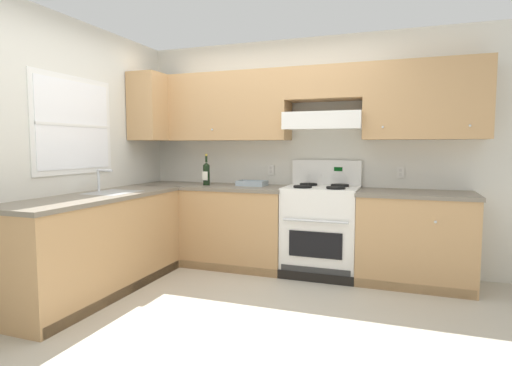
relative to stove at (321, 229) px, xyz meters
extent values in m
plane|color=#B2AA99|center=(-0.59, -1.25, -0.48)|extent=(7.04, 7.04, 0.00)
cube|color=silver|center=(-0.13, 0.37, 0.80)|extent=(4.68, 0.12, 2.55)
cube|color=tan|center=(-1.23, 0.13, 1.32)|extent=(1.67, 0.34, 0.76)
cube|color=tan|center=(0.98, 0.13, 1.32)|extent=(1.16, 0.34, 0.76)
cube|color=tan|center=(0.00, 0.13, 1.53)|extent=(0.80, 0.34, 0.34)
cube|color=white|center=(0.00, 0.09, 1.14)|extent=(0.80, 0.46, 0.17)
cube|color=white|center=(0.00, -0.13, 1.07)|extent=(0.80, 0.03, 0.04)
sphere|color=silver|center=(-1.23, -0.05, 1.06)|extent=(0.02, 0.02, 0.02)
sphere|color=silver|center=(0.60, -0.05, 1.06)|extent=(0.02, 0.02, 0.02)
sphere|color=silver|center=(1.36, -0.05, 1.06)|extent=(0.02, 0.02, 0.02)
cube|color=silver|center=(-0.65, 0.29, 0.60)|extent=(0.08, 0.01, 0.12)
cube|color=silver|center=(-0.65, 0.29, 0.62)|extent=(0.03, 0.00, 0.03)
cube|color=silver|center=(-0.65, 0.29, 0.58)|extent=(0.03, 0.00, 0.03)
cube|color=silver|center=(0.77, 0.29, 0.60)|extent=(0.08, 0.01, 0.12)
cube|color=silver|center=(0.77, 0.29, 0.62)|extent=(0.03, 0.00, 0.03)
cube|color=silver|center=(0.77, 0.29, 0.58)|extent=(0.03, 0.00, 0.03)
cube|color=silver|center=(-2.21, -1.15, 0.80)|extent=(0.12, 4.00, 2.55)
cube|color=white|center=(-2.15, -1.16, 1.07)|extent=(0.04, 1.00, 0.92)
cube|color=white|center=(-2.13, -1.16, 1.07)|extent=(0.01, 0.90, 0.82)
cube|color=white|center=(-2.13, -1.16, 1.07)|extent=(0.01, 0.90, 0.02)
cube|color=tan|center=(-1.97, -0.05, 1.32)|extent=(0.34, 0.64, 0.76)
cube|color=tan|center=(-1.25, -0.01, -0.04)|extent=(1.73, 0.61, 0.87)
cube|color=#756B5B|center=(-1.25, -0.01, 0.41)|extent=(1.76, 0.63, 0.04)
cube|color=tan|center=(0.92, -0.01, -0.04)|extent=(1.08, 0.61, 0.87)
cube|color=#756B5B|center=(0.92, -0.01, 0.41)|extent=(1.10, 0.63, 0.04)
cube|color=black|center=(-0.33, -0.28, -0.43)|extent=(3.54, 0.06, 0.09)
sphere|color=silver|center=(-1.60, -0.33, 0.20)|extent=(0.03, 0.03, 0.03)
sphere|color=silver|center=(1.08, -0.33, 0.20)|extent=(0.03, 0.03, 0.03)
cube|color=tan|center=(-1.83, -1.26, -0.04)|extent=(0.61, 1.89, 0.87)
cube|color=#756B5B|center=(-1.83, -1.26, 0.41)|extent=(0.63, 1.91, 0.04)
cube|color=black|center=(-1.56, -1.26, -0.43)|extent=(0.06, 1.85, 0.09)
cube|color=#999B9E|center=(-1.83, -1.02, 0.43)|extent=(0.40, 0.48, 0.01)
cube|color=#28282B|center=(-1.83, -1.02, 0.36)|extent=(0.34, 0.42, 0.14)
cylinder|color=silver|center=(-1.99, -1.02, 0.54)|extent=(0.03, 0.03, 0.22)
cylinder|color=silver|center=(-1.91, -1.02, 0.64)|extent=(0.16, 0.02, 0.02)
cube|color=white|center=(0.00, 0.00, -0.02)|extent=(0.76, 0.58, 0.91)
cube|color=black|center=(0.00, -0.30, -0.10)|extent=(0.53, 0.01, 0.26)
cylinder|color=silver|center=(0.00, -0.32, 0.14)|extent=(0.65, 0.02, 0.02)
cube|color=#333333|center=(0.00, -0.30, -0.38)|extent=(0.70, 0.01, 0.11)
cube|color=white|center=(0.00, 0.00, 0.44)|extent=(0.76, 0.58, 0.02)
cube|color=white|center=(0.00, 0.27, 0.58)|extent=(0.76, 0.04, 0.29)
cube|color=#053F0C|center=(0.13, 0.25, 0.63)|extent=(0.09, 0.01, 0.04)
cylinder|color=black|center=(-0.17, -0.14, 0.46)|extent=(0.19, 0.19, 0.02)
cylinder|color=black|center=(-0.17, -0.14, 0.45)|extent=(0.07, 0.07, 0.01)
cylinder|color=black|center=(0.17, -0.14, 0.46)|extent=(0.19, 0.19, 0.02)
cylinder|color=black|center=(0.17, -0.14, 0.45)|extent=(0.07, 0.07, 0.01)
cylinder|color=black|center=(-0.17, 0.14, 0.46)|extent=(0.19, 0.19, 0.02)
cylinder|color=black|center=(-0.17, 0.14, 0.45)|extent=(0.07, 0.07, 0.01)
cylinder|color=black|center=(0.17, 0.14, 0.46)|extent=(0.19, 0.19, 0.02)
cylinder|color=black|center=(0.17, 0.14, 0.45)|extent=(0.07, 0.07, 0.01)
cylinder|color=white|center=(-0.21, 0.25, 0.55)|extent=(0.04, 0.02, 0.04)
cylinder|color=white|center=(-0.07, 0.25, 0.55)|extent=(0.04, 0.02, 0.04)
cylinder|color=white|center=(0.07, 0.25, 0.55)|extent=(0.04, 0.02, 0.04)
cylinder|color=white|center=(0.21, 0.25, 0.55)|extent=(0.04, 0.02, 0.04)
cylinder|color=black|center=(-1.31, -0.04, 0.54)|extent=(0.08, 0.08, 0.23)
cone|color=black|center=(-1.31, -0.04, 0.68)|extent=(0.08, 0.08, 0.04)
cylinder|color=black|center=(-1.31, -0.04, 0.74)|extent=(0.03, 0.03, 0.09)
cylinder|color=gold|center=(-1.31, -0.04, 0.78)|extent=(0.03, 0.03, 0.02)
cube|color=silver|center=(-1.31, -0.08, 0.54)|extent=(0.07, 0.00, 0.10)
cube|color=#9EADB7|center=(-0.80, 0.07, 0.44)|extent=(0.25, 0.18, 0.02)
cube|color=#9EADB7|center=(-0.80, -0.03, 0.46)|extent=(0.32, 0.01, 0.06)
cube|color=#9EADB7|center=(-0.80, 0.18, 0.46)|extent=(0.32, 0.01, 0.06)
cube|color=#9EADB7|center=(-0.95, 0.07, 0.46)|extent=(0.01, 0.19, 0.06)
cube|color=#9EADB7|center=(-0.65, 0.07, 0.46)|extent=(0.01, 0.19, 0.06)
camera|label=1|loc=(0.80, -4.29, 0.87)|focal=29.04mm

